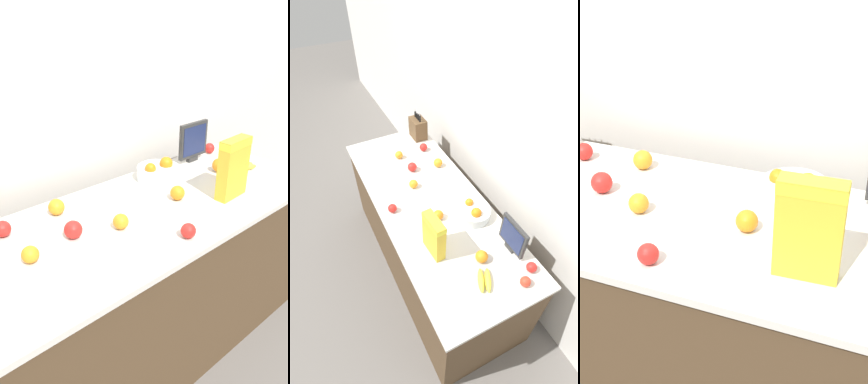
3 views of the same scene
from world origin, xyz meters
TOP-DOWN VIEW (x-y plane):
  - ground_plane at (0.00, 0.00)m, footprint 14.00×14.00m
  - wall_back at (0.00, 0.63)m, footprint 9.00×0.06m
  - counter at (0.00, 0.00)m, footprint 2.09×0.82m
  - small_monitor at (0.66, 0.30)m, footprint 0.24×0.03m
  - cereal_box at (0.43, -0.18)m, footprint 0.20×0.08m
  - fruit_bowl at (0.29, 0.23)m, footprint 0.26×0.26m
  - banana_bunch at (0.79, -0.00)m, footprint 0.19×0.16m
  - apple_leftmost at (-0.42, 0.03)m, footprint 0.08×0.08m
  - apple_near_bananas at (-0.65, 0.25)m, footprint 0.07×0.07m
  - apple_rear at (0.85, 0.32)m, footprint 0.07×0.07m
  - apple_front at (-0.04, -0.30)m, footprint 0.07×0.07m
  - apple_middle at (0.92, 0.22)m, footprint 0.07×0.07m
  - orange_front_right at (-0.37, 0.26)m, footprint 0.08×0.08m
  - orange_front_center at (-0.64, -0.01)m, footprint 0.07×0.07m
  - orange_front_left at (0.19, -0.02)m, footprint 0.08×0.08m
  - orange_near_bowl at (0.65, 0.07)m, footprint 0.09×0.09m
  - orange_back_center at (-0.21, -0.05)m, footprint 0.07×0.07m

SIDE VIEW (x-z plane):
  - ground_plane at x=0.00m, z-range 0.00..0.00m
  - counter at x=0.00m, z-range 0.00..0.90m
  - banana_bunch at x=0.79m, z-range 0.90..0.94m
  - apple_middle at x=0.92m, z-range 0.90..0.97m
  - apple_front at x=-0.04m, z-range 0.90..0.97m
  - apple_rear at x=0.85m, z-range 0.90..0.97m
  - orange_front_center at x=-0.64m, z-range 0.90..0.98m
  - orange_back_center at x=-0.21m, z-range 0.90..0.98m
  - apple_near_bananas at x=-0.65m, z-range 0.90..0.98m
  - orange_front_left at x=0.19m, z-range 0.90..0.98m
  - orange_front_right at x=-0.37m, z-range 0.90..0.98m
  - apple_leftmost at x=-0.42m, z-range 0.90..0.99m
  - orange_near_bowl at x=0.65m, z-range 0.90..0.99m
  - fruit_bowl at x=0.29m, z-range 0.88..1.02m
  - small_monitor at x=0.66m, z-range 0.91..1.17m
  - cereal_box at x=0.43m, z-range 0.92..1.24m
  - wall_back at x=0.00m, z-range 0.00..2.60m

